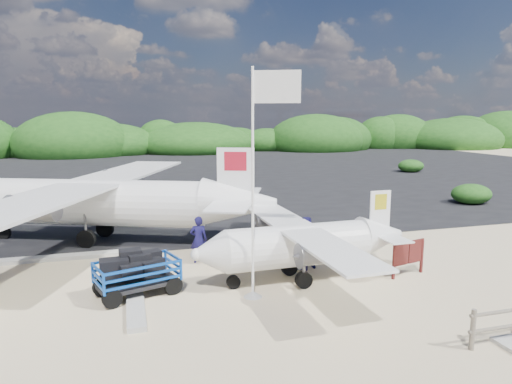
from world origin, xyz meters
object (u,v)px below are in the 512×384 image
at_px(flagpole, 253,297).
at_px(crew_b, 305,243).
at_px(aircraft_small, 15,181).
at_px(crew_c, 274,224).
at_px(aircraft_large, 383,184).
at_px(crew_a, 199,240).
at_px(baggage_cart, 138,295).
at_px(signboard, 407,276).

relative_size(flagpole, crew_b, 3.56).
bearing_deg(aircraft_small, crew_b, 117.39).
bearing_deg(aircraft_small, flagpole, 111.85).
relative_size(crew_b, crew_c, 1.04).
bearing_deg(crew_c, aircraft_large, -113.57).
xyz_separation_m(crew_a, crew_b, (3.50, -1.77, 0.07)).
xyz_separation_m(baggage_cart, aircraft_large, (19.46, 18.05, 0.00)).
bearing_deg(crew_b, baggage_cart, -12.39).
height_order(flagpole, crew_c, flagpole).
bearing_deg(baggage_cart, aircraft_large, 25.10).
xyz_separation_m(flagpole, aircraft_small, (-12.55, 29.31, 0.00)).
xyz_separation_m(crew_a, crew_c, (3.40, 1.37, 0.03)).
relative_size(signboard, crew_c, 0.83).
bearing_deg(aircraft_small, signboard, 120.68).
bearing_deg(baggage_cart, crew_a, 31.24).
bearing_deg(signboard, aircraft_small, 108.21).
bearing_deg(aircraft_large, crew_b, 73.94).
height_order(crew_a, aircraft_small, crew_a).
height_order(flagpole, crew_a, flagpole).
height_order(crew_c, aircraft_small, crew_c).
distance_m(crew_a, crew_b, 3.92).
relative_size(baggage_cart, crew_b, 1.37).
xyz_separation_m(baggage_cart, signboard, (8.92, -0.77, 0.00)).
height_order(signboard, crew_a, crew_a).
xyz_separation_m(crew_a, aircraft_large, (17.17, 15.42, -0.88)).
bearing_deg(crew_c, crew_a, 42.78).
bearing_deg(crew_a, baggage_cart, 62.46).
bearing_deg(crew_b, flagpole, 17.52).
xyz_separation_m(crew_a, aircraft_small, (-11.50, 25.60, -0.88)).
bearing_deg(crew_c, flagpole, 86.03).
xyz_separation_m(signboard, aircraft_large, (10.54, 18.82, 0.00)).
bearing_deg(flagpole, aircraft_large, 49.88).
height_order(aircraft_large, aircraft_small, aircraft_large).
bearing_deg(crew_a, aircraft_large, -124.61).
distance_m(flagpole, crew_a, 3.95).
distance_m(baggage_cart, aircraft_small, 29.70).
height_order(flagpole, crew_b, flagpole).
xyz_separation_m(signboard, aircraft_small, (-18.13, 29.00, 0.00)).
xyz_separation_m(crew_b, crew_c, (-0.10, 3.14, -0.04)).
relative_size(aircraft_large, aircraft_small, 2.29).
height_order(crew_a, crew_b, crew_b).
xyz_separation_m(flagpole, crew_a, (-1.05, 3.71, 0.88)).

